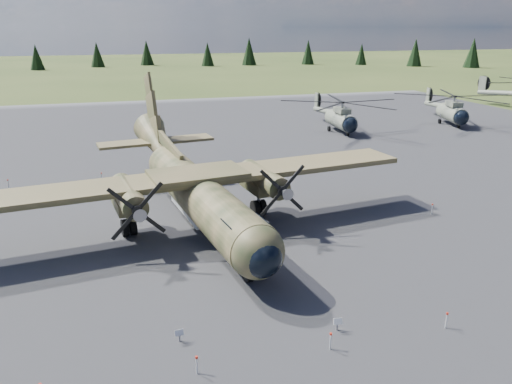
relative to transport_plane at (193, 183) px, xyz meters
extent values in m
plane|color=#535B28|center=(1.31, -3.49, -3.00)|extent=(500.00, 500.00, 0.00)
cube|color=slate|center=(1.31, 6.51, -3.00)|extent=(120.00, 120.00, 0.04)
cylinder|color=#343C20|center=(0.22, -1.67, -0.50)|extent=(5.61, 19.82, 3.05)
sphere|color=#343C20|center=(1.52, -11.38, -0.50)|extent=(3.35, 3.35, 2.99)
sphere|color=black|center=(1.60, -11.97, -0.55)|extent=(2.46, 2.46, 2.19)
cube|color=black|center=(1.29, -9.65, 0.32)|extent=(2.39, 2.01, 0.60)
cone|color=#343C20|center=(-1.47, 11.06, 0.64)|extent=(3.95, 7.81, 4.58)
cube|color=#ABAEB0|center=(0.08, -0.59, -1.75)|extent=(2.91, 6.74, 0.54)
cube|color=#3B3E20|center=(0.15, -1.13, 0.75)|extent=(31.77, 7.84, 0.38)
cube|color=#343C20|center=(0.15, -1.13, 0.99)|extent=(6.99, 4.75, 0.38)
cylinder|color=#343C20|center=(-4.66, -2.10, 0.15)|extent=(2.37, 5.82, 1.63)
cube|color=#343C20|center=(-4.77, -1.24, -0.56)|extent=(2.11, 3.88, 0.87)
cone|color=gray|center=(-4.19, -5.61, 0.15)|extent=(0.95, 1.08, 0.83)
cylinder|color=black|center=(-4.77, -1.24, -2.40)|extent=(1.11, 1.31, 1.20)
cylinder|color=#343C20|center=(5.05, -0.81, 0.15)|extent=(2.37, 5.82, 1.63)
cube|color=#343C20|center=(4.93, 0.06, -0.56)|extent=(2.11, 3.88, 0.87)
cone|color=gray|center=(5.51, -4.31, 0.15)|extent=(0.95, 1.08, 0.83)
cylinder|color=black|center=(4.93, 0.06, -2.40)|extent=(1.11, 1.31, 1.20)
cube|color=#343C20|center=(-0.93, 6.96, 1.30)|extent=(1.39, 8.19, 1.83)
cube|color=#3B3E20|center=(-1.55, 11.60, 0.70)|extent=(10.67, 3.75, 0.24)
cylinder|color=gray|center=(1.34, -10.08, -1.61)|extent=(0.17, 0.17, 0.98)
cylinder|color=black|center=(1.34, -10.08, -2.40)|extent=(0.51, 1.06, 1.02)
cylinder|color=gray|center=(24.54, 27.36, -1.36)|extent=(2.56, 6.51, 2.22)
sphere|color=black|center=(24.37, 24.16, -1.40)|extent=(2.15, 2.15, 2.05)
sphere|color=gray|center=(24.71, 30.56, -1.36)|extent=(2.15, 2.15, 2.05)
cube|color=gray|center=(24.52, 27.00, 0.07)|extent=(1.66, 2.92, 0.67)
cylinder|color=gray|center=(24.52, 27.00, 0.73)|extent=(0.34, 0.34, 0.89)
cylinder|color=gray|center=(24.88, 33.89, -1.05)|extent=(1.15, 7.62, 1.27)
cube|color=gray|center=(25.06, 37.22, 0.07)|extent=(0.26, 1.25, 2.13)
cylinder|color=black|center=(25.37, 37.20, 0.07)|extent=(0.18, 2.31, 2.31)
cylinder|color=black|center=(24.40, 24.69, -2.65)|extent=(0.28, 0.62, 0.60)
cylinder|color=black|center=(23.40, 28.49, -2.65)|extent=(0.30, 0.72, 0.71)
cylinder|color=gray|center=(23.40, 28.49, -2.18)|extent=(0.13, 0.13, 1.29)
cylinder|color=black|center=(25.79, 28.36, -2.65)|extent=(0.30, 0.72, 0.71)
cylinder|color=gray|center=(25.79, 28.36, -2.18)|extent=(0.13, 0.13, 1.29)
cylinder|color=gray|center=(42.52, 27.82, -1.32)|extent=(3.82, 6.91, 2.28)
sphere|color=black|center=(41.71, 24.64, -1.36)|extent=(2.54, 2.54, 2.09)
sphere|color=gray|center=(43.33, 30.99, -1.32)|extent=(2.54, 2.54, 2.09)
cube|color=gray|center=(42.43, 27.47, 0.14)|extent=(2.22, 3.20, 0.68)
cylinder|color=gray|center=(42.43, 27.47, 0.82)|extent=(0.40, 0.40, 0.91)
cylinder|color=gray|center=(44.17, 34.30, -1.00)|extent=(2.66, 7.72, 1.30)
cube|color=gray|center=(45.01, 37.61, 0.14)|extent=(0.51, 1.28, 2.18)
cylinder|color=black|center=(45.32, 37.53, 0.14)|extent=(0.64, 2.31, 2.37)
cylinder|color=black|center=(41.84, 25.17, -2.64)|extent=(0.40, 0.66, 0.62)
cylinder|color=black|center=(41.60, 29.18, -2.64)|extent=(0.44, 0.77, 0.73)
cylinder|color=gray|center=(41.60, 29.18, -2.16)|extent=(0.15, 0.15, 1.32)
cylinder|color=black|center=(43.98, 28.57, -2.64)|extent=(0.44, 0.77, 0.73)
cylinder|color=gray|center=(43.98, 28.57, -2.16)|extent=(0.15, 0.15, 1.32)
cylinder|color=gray|center=(62.63, 41.17, -0.62)|extent=(2.95, 9.21, 1.55)
cube|color=gray|center=(61.72, 45.13, 0.73)|extent=(0.57, 1.53, 2.60)
cylinder|color=black|center=(62.09, 45.21, 0.73)|extent=(0.69, 2.76, 2.81)
cube|color=gray|center=(-3.09, -14.53, -2.75)|extent=(0.08, 0.08, 0.50)
cube|color=silver|center=(-3.09, -14.58, -2.51)|extent=(0.41, 0.20, 0.28)
cube|color=gray|center=(4.23, -15.71, -2.74)|extent=(0.09, 0.09, 0.53)
cube|color=silver|center=(4.23, -15.76, -2.49)|extent=(0.44, 0.24, 0.30)
cylinder|color=silver|center=(-2.69, -16.99, -2.60)|extent=(0.07, 0.07, 0.80)
cylinder|color=red|center=(-2.69, -16.99, -2.20)|extent=(0.12, 0.12, 0.10)
cylinder|color=silver|center=(3.31, -16.99, -2.60)|extent=(0.07, 0.07, 0.80)
cylinder|color=red|center=(3.31, -16.99, -2.20)|extent=(0.12, 0.12, 0.10)
cylinder|color=silver|center=(9.31, -16.99, -2.60)|extent=(0.07, 0.07, 0.80)
cylinder|color=red|center=(9.31, -16.99, -2.20)|extent=(0.12, 0.12, 0.10)
cylinder|color=silver|center=(-14.69, 12.51, -2.60)|extent=(0.07, 0.07, 0.80)
cylinder|color=red|center=(-14.69, 12.51, -2.20)|extent=(0.12, 0.12, 0.10)
cylinder|color=silver|center=(-6.69, 12.51, -2.60)|extent=(0.07, 0.07, 0.80)
cylinder|color=red|center=(-6.69, 12.51, -2.20)|extent=(0.12, 0.12, 0.10)
cylinder|color=silver|center=(1.31, 12.51, -2.60)|extent=(0.07, 0.07, 0.80)
cylinder|color=red|center=(1.31, 12.51, -2.20)|extent=(0.12, 0.12, 0.10)
cylinder|color=silver|center=(9.31, 12.51, -2.60)|extent=(0.07, 0.07, 0.80)
cylinder|color=red|center=(9.31, 12.51, -2.20)|extent=(0.12, 0.12, 0.10)
cylinder|color=silver|center=(17.31, 12.51, -2.60)|extent=(0.07, 0.07, 0.80)
cylinder|color=red|center=(17.31, 12.51, -2.20)|extent=(0.12, 0.12, 0.10)
cylinder|color=silver|center=(17.81, -3.49, -2.60)|extent=(0.07, 0.07, 0.80)
cylinder|color=red|center=(17.81, -3.49, -2.20)|extent=(0.12, 0.12, 0.10)
cone|color=black|center=(119.26, 120.63, 2.10)|extent=(5.72, 5.72, 10.21)
cone|color=black|center=(103.30, 132.00, 1.92)|extent=(5.51, 5.51, 9.83)
cone|color=black|center=(87.87, 144.16, 0.96)|extent=(4.44, 4.44, 7.92)
cone|color=black|center=(69.09, 151.86, 1.58)|extent=(5.13, 5.13, 9.17)
cone|color=black|center=(46.17, 154.31, 2.04)|extent=(5.64, 5.64, 10.08)
cone|color=black|center=(30.18, 154.08, 1.24)|extent=(4.75, 4.75, 8.48)
cone|color=black|center=(8.88, 164.82, 1.54)|extent=(5.09, 5.09, 9.08)
cone|color=black|center=(-9.03, 159.73, 1.37)|extent=(4.89, 4.89, 8.74)
cone|color=black|center=(-28.46, 152.42, 1.18)|extent=(4.68, 4.68, 8.36)
camera|label=1|loc=(-5.10, -34.32, 10.72)|focal=35.00mm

